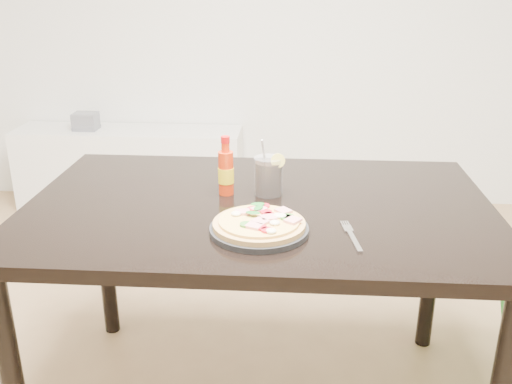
# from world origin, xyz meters

# --- Properties ---
(dining_table) EXTENTS (1.40, 0.90, 0.75)m
(dining_table) POSITION_xyz_m (0.13, 0.30, 0.67)
(dining_table) COLOR black
(dining_table) RESTS_ON ground
(plate) EXTENTS (0.26, 0.26, 0.02)m
(plate) POSITION_xyz_m (0.15, 0.09, 0.76)
(plate) COLOR black
(plate) RESTS_ON dining_table
(pizza) EXTENTS (0.25, 0.25, 0.03)m
(pizza) POSITION_xyz_m (0.15, 0.09, 0.78)
(pizza) COLOR tan
(pizza) RESTS_ON plate
(hot_sauce_bottle) EXTENTS (0.06, 0.06, 0.19)m
(hot_sauce_bottle) POSITION_xyz_m (0.03, 0.37, 0.82)
(hot_sauce_bottle) COLOR red
(hot_sauce_bottle) RESTS_ON dining_table
(cola_cup) EXTENTS (0.10, 0.09, 0.18)m
(cola_cup) POSITION_xyz_m (0.16, 0.38, 0.81)
(cola_cup) COLOR black
(cola_cup) RESTS_ON dining_table
(fork) EXTENTS (0.04, 0.19, 0.00)m
(fork) POSITION_xyz_m (0.39, 0.09, 0.75)
(fork) COLOR silver
(fork) RESTS_ON dining_table
(media_console) EXTENTS (1.40, 0.34, 0.50)m
(media_console) POSITION_xyz_m (-0.80, 2.07, 0.25)
(media_console) COLOR white
(media_console) RESTS_ON ground
(cd_stack) EXTENTS (0.14, 0.12, 0.10)m
(cd_stack) POSITION_xyz_m (-1.05, 2.05, 0.55)
(cd_stack) COLOR slate
(cd_stack) RESTS_ON media_console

